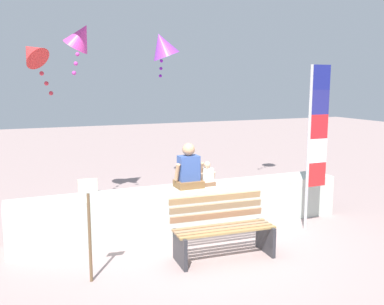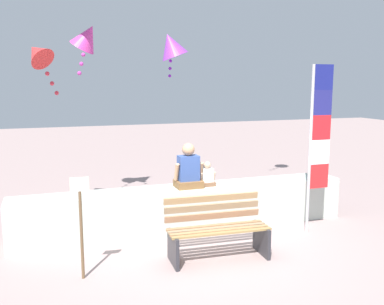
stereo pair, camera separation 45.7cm
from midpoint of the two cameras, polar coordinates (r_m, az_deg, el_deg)
ground_plane at (r=6.84m, az=0.34°, el=-12.54°), size 40.00×40.00×0.00m
seawall_ledge at (r=7.53m, az=-2.44°, el=-7.43°), size 5.89×0.63×0.76m
park_bench at (r=6.38m, az=1.98°, el=-10.27°), size 1.51×0.69×0.88m
person_adult at (r=7.34m, az=-2.23°, el=-2.40°), size 0.50×0.37×0.77m
person_child at (r=7.49m, az=0.28°, el=-3.19°), size 0.28×0.21×0.43m
flag_banner at (r=7.53m, az=14.47°, el=2.25°), size 0.41×0.05×2.85m
kite_magenta at (r=8.98m, az=-16.09°, el=14.67°), size 0.87×0.81×1.10m
kite_red at (r=8.29m, az=-22.09°, el=12.20°), size 0.72×0.73×1.05m
kite_purple at (r=10.61m, az=-5.23°, el=14.06°), size 0.93×0.83×1.14m
sign_post at (r=5.69m, az=-15.85°, el=-8.92°), size 0.24×0.04×1.36m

